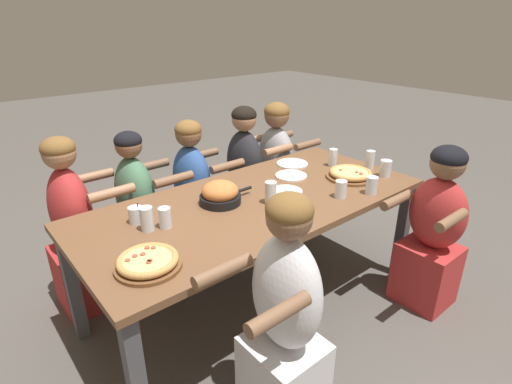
% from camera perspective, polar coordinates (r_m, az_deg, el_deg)
% --- Properties ---
extents(ground_plane, '(18.00, 18.00, 0.00)m').
position_cam_1_polar(ground_plane, '(2.84, -0.00, -15.22)').
color(ground_plane, '#514C47').
rests_on(ground_plane, ground).
extents(dining_table, '(2.16, 0.98, 0.76)m').
position_cam_1_polar(dining_table, '(2.46, -0.00, -2.66)').
color(dining_table, brown).
rests_on(dining_table, ground).
extents(pizza_board_main, '(0.30, 0.30, 0.05)m').
position_cam_1_polar(pizza_board_main, '(1.85, -15.18, -9.62)').
color(pizza_board_main, brown).
rests_on(pizza_board_main, dining_table).
extents(pizza_board_second, '(0.33, 0.33, 0.05)m').
position_cam_1_polar(pizza_board_second, '(2.82, 13.34, 2.50)').
color(pizza_board_second, brown).
rests_on(pizza_board_second, dining_table).
extents(skillet_bowl, '(0.36, 0.25, 0.14)m').
position_cam_1_polar(skillet_bowl, '(2.37, -5.13, -0.27)').
color(skillet_bowl, black).
rests_on(skillet_bowl, dining_table).
extents(empty_plate_a, '(0.22, 0.22, 0.02)m').
position_cam_1_polar(empty_plate_a, '(2.79, 5.03, 2.34)').
color(empty_plate_a, white).
rests_on(empty_plate_a, dining_table).
extents(empty_plate_b, '(0.23, 0.23, 0.02)m').
position_cam_1_polar(empty_plate_b, '(3.02, 5.20, 4.06)').
color(empty_plate_b, white).
rests_on(empty_plate_b, dining_table).
extents(empty_plate_c, '(0.20, 0.20, 0.02)m').
position_cam_1_polar(empty_plate_c, '(2.53, 4.36, 0.07)').
color(empty_plate_c, white).
rests_on(empty_plate_c, dining_table).
extents(cocktail_glass_blue, '(0.08, 0.08, 0.11)m').
position_cam_1_polar(cocktail_glass_blue, '(2.24, -16.81, -3.25)').
color(cocktail_glass_blue, silver).
rests_on(cocktail_glass_blue, dining_table).
extents(drinking_glass_a, '(0.07, 0.07, 0.11)m').
position_cam_1_polar(drinking_glass_a, '(2.50, 12.01, 0.28)').
color(drinking_glass_a, silver).
rests_on(drinking_glass_a, dining_table).
extents(drinking_glass_b, '(0.07, 0.07, 0.13)m').
position_cam_1_polar(drinking_glass_b, '(2.14, -15.31, -3.92)').
color(drinking_glass_b, silver).
rests_on(drinking_glass_b, dining_table).
extents(drinking_glass_c, '(0.07, 0.07, 0.14)m').
position_cam_1_polar(drinking_glass_c, '(2.36, 2.11, -0.32)').
color(drinking_glass_c, silver).
rests_on(drinking_glass_c, dining_table).
extents(drinking_glass_d, '(0.06, 0.06, 0.13)m').
position_cam_1_polar(drinking_glass_d, '(3.01, 10.93, 4.75)').
color(drinking_glass_d, silver).
rests_on(drinking_glass_d, dining_table).
extents(drinking_glass_e, '(0.07, 0.07, 0.11)m').
position_cam_1_polar(drinking_glass_e, '(2.15, -12.86, -3.72)').
color(drinking_glass_e, silver).
rests_on(drinking_glass_e, dining_table).
extents(drinking_glass_f, '(0.08, 0.08, 0.12)m').
position_cam_1_polar(drinking_glass_f, '(2.90, 18.01, 3.21)').
color(drinking_glass_f, silver).
rests_on(drinking_glass_f, dining_table).
extents(drinking_glass_g, '(0.06, 0.06, 0.14)m').
position_cam_1_polar(drinking_glass_g, '(3.01, 15.98, 4.42)').
color(drinking_glass_g, silver).
rests_on(drinking_glass_g, dining_table).
extents(drinking_glass_h, '(0.07, 0.07, 0.11)m').
position_cam_1_polar(drinking_glass_h, '(2.59, 16.18, 0.82)').
color(drinking_glass_h, silver).
rests_on(drinking_glass_h, dining_table).
extents(diner_far_left, '(0.51, 0.40, 1.16)m').
position_cam_1_polar(diner_far_left, '(2.76, -24.29, -5.48)').
color(diner_far_left, '#B22D2D').
rests_on(diner_far_left, ground).
extents(diner_near_midleft, '(0.51, 0.40, 1.17)m').
position_cam_1_polar(diner_near_midleft, '(1.87, 4.11, -18.29)').
color(diner_near_midleft, silver).
rests_on(diner_near_midleft, ground).
extents(diner_near_right, '(0.51, 0.40, 1.10)m').
position_cam_1_polar(diner_near_right, '(2.80, 23.97, -5.55)').
color(diner_near_right, '#B22D2D').
rests_on(diner_near_right, ground).
extents(diner_far_right, '(0.51, 0.40, 1.14)m').
position_cam_1_polar(diner_far_right, '(3.51, 2.85, 2.89)').
color(diner_far_right, '#99999E').
rests_on(diner_far_right, ground).
extents(diner_far_midleft, '(0.51, 0.40, 1.12)m').
position_cam_1_polar(diner_far_midleft, '(2.88, -16.39, -3.60)').
color(diner_far_midleft, '#477556').
rests_on(diner_far_midleft, ground).
extents(diner_far_center, '(0.51, 0.40, 1.13)m').
position_cam_1_polar(diner_far_center, '(3.05, -8.92, -1.12)').
color(diner_far_center, '#2D5193').
rests_on(diner_far_center, ground).
extents(diner_far_midright, '(0.51, 0.40, 1.16)m').
position_cam_1_polar(diner_far_midright, '(3.30, -1.56, 1.49)').
color(diner_far_midright, '#232328').
rests_on(diner_far_midright, ground).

